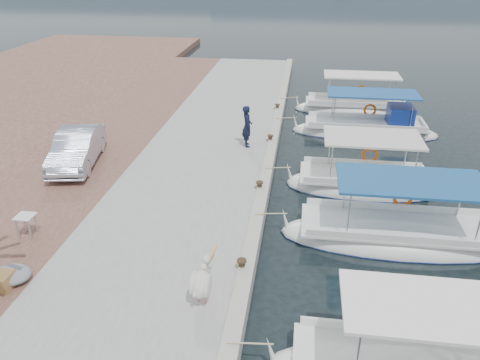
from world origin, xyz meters
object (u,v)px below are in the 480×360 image
(fishing_caique_d, at_px, (366,131))
(pelican, at_px, (201,282))
(fishing_caique_c, at_px, (363,186))
(parked_car, at_px, (77,148))
(fishing_caique_e, at_px, (355,110))
(fisherman, at_px, (247,126))
(fishing_caique_b, at_px, (396,237))

(fishing_caique_d, bearing_deg, pelican, -111.28)
(fishing_caique_c, height_order, parked_car, fishing_caique_c)
(fishing_caique_e, bearing_deg, fishing_caique_c, -92.80)
(pelican, bearing_deg, fishing_caique_e, 73.71)
(fisherman, distance_m, parked_car, 7.46)
(fishing_caique_c, relative_size, fishing_caique_d, 0.82)
(fishing_caique_b, height_order, pelican, fishing_caique_b)
(fishing_caique_c, height_order, pelican, fishing_caique_c)
(pelican, xyz_separation_m, parked_car, (-7.00, 7.76, 0.13))
(fisherman, bearing_deg, parked_car, 99.66)
(fishing_caique_c, distance_m, fisherman, 5.87)
(fishing_caique_e, bearing_deg, fisherman, -126.35)
(fishing_caique_b, height_order, fishing_caique_c, same)
(fishing_caique_b, distance_m, pelican, 7.15)
(fishing_caique_e, distance_m, pelican, 19.12)
(parked_car, bearing_deg, fishing_caique_c, -9.16)
(fishing_caique_e, bearing_deg, parked_car, -139.44)
(fishing_caique_b, height_order, fisherman, fisherman)
(fishing_caique_e, xyz_separation_m, parked_car, (-12.36, -10.58, 1.10))
(fishing_caique_c, height_order, fisherman, fisherman)
(fishing_caique_c, xyz_separation_m, pelican, (-4.86, -8.10, 0.97))
(fishing_caique_c, xyz_separation_m, fisherman, (-5.05, 2.69, 1.33))
(fishing_caique_d, distance_m, parked_car, 14.36)
(fishing_caique_b, xyz_separation_m, fishing_caique_e, (-0.22, 13.97, 0.00))
(fishing_caique_e, bearing_deg, pelican, -106.29)
(pelican, relative_size, parked_car, 0.34)
(pelican, distance_m, parked_car, 10.45)
(fishing_caique_d, relative_size, parked_car, 1.71)
(fishing_caique_d, height_order, fisherman, fisherman)
(fishing_caique_e, height_order, parked_car, fishing_caique_e)
(fishing_caique_e, bearing_deg, fishing_caique_b, -89.10)
(fishing_caique_e, relative_size, parked_car, 1.63)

